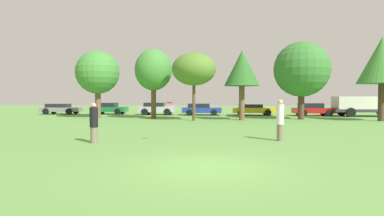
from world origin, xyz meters
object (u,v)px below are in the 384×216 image
person_thrower (94,123)px  delivery_truck_black (363,105)px  tree_3 (242,69)px  parked_car_grey (60,108)px  parked_car_green (109,108)px  tree_5 (382,60)px  tree_4 (302,69)px  parked_car_silver (157,108)px  parked_car_blue (201,109)px  parked_car_yellow (253,109)px  frisbee (170,102)px  parked_car_red (313,109)px  tree_0 (98,73)px  person_catcher (280,120)px  tree_1 (153,70)px  tree_2 (194,69)px

person_thrower → delivery_truck_black: bearing=35.4°
tree_3 → parked_car_grey: size_ratio=1.35×
parked_car_green → tree_5: bearing=-17.4°
tree_4 → parked_car_grey: (-25.14, 5.04, -3.69)m
parked_car_green → parked_car_silver: parked_car_silver is taller
delivery_truck_black → tree_5: bearing=-102.9°
person_thrower → tree_4: 19.78m
parked_car_green → parked_car_blue: (10.51, -0.55, -0.03)m
parked_car_silver → parked_car_yellow: (10.34, 0.34, -0.08)m
frisbee → parked_car_silver: 20.76m
person_thrower → parked_car_green: 22.39m
parked_car_grey → parked_car_red: parked_car_red is taller
frisbee → parked_car_green: bearing=118.0°
tree_4 → parked_car_green: bearing=163.9°
tree_0 → frisbee: bearing=-56.8°
tree_4 → parked_car_silver: (-14.07, 5.20, -3.62)m
person_catcher → parked_car_blue: person_catcher is taller
tree_1 → parked_car_silver: bearing=100.5°
person_thrower → tree_0: bearing=101.7°
tree_4 → tree_5: tree_5 is taller
person_catcher → parked_car_yellow: size_ratio=0.42×
frisbee → parked_car_grey: 25.77m
person_thrower → tree_4: (12.01, 15.33, 3.47)m
tree_5 → parked_car_green: (-25.78, 6.80, -4.23)m
tree_5 → parked_car_silver: bearing=162.6°
person_catcher → tree_4: bearing=-117.4°
tree_3 → delivery_truck_black: size_ratio=0.91×
tree_5 → delivery_truck_black: bearing=79.8°
frisbee → parked_car_green: frisbee is taller
tree_4 → tree_5: bearing=-10.4°
tree_4 → parked_car_silver: 15.43m
tree_0 → delivery_truck_black: 26.30m
tree_3 → tree_4: 5.40m
parked_car_green → tree_3: bearing=-29.0°
tree_0 → tree_2: size_ratio=1.12×
parked_car_grey → parked_car_blue: 15.93m
tree_1 → person_catcher: bearing=-55.4°
tree_3 → parked_car_red: bearing=41.4°
parked_car_blue → delivery_truck_black: (16.37, -0.18, 0.49)m
parked_car_red → delivery_truck_black: bearing=-3.9°
delivery_truck_black → person_thrower: bearing=-136.0°
person_catcher → parked_car_blue: bearing=-85.7°
parked_car_silver → person_catcher: bearing=-64.6°
tree_5 → parked_car_silver: size_ratio=1.73×
parked_car_green → parked_car_red: bearing=-4.3°
parked_car_green → parked_car_red: (22.00, -0.62, 0.01)m
tree_1 → delivery_truck_black: bearing=15.6°
parked_car_green → parked_car_silver: 5.66m
tree_3 → parked_car_blue: 8.60m
parked_car_silver → delivery_truck_black: bearing=-3.3°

